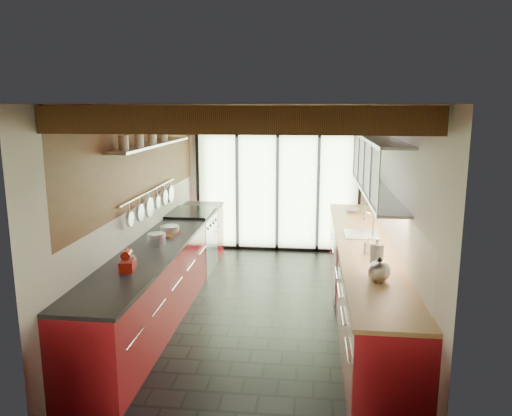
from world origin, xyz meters
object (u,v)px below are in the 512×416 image
Objects in this scene: stand_mixer at (128,262)px; soap_bottle at (369,245)px; bowl at (353,210)px; paper_towel at (377,259)px; kettle at (379,270)px.

stand_mixer is 2.69m from soap_bottle.
stand_mixer reaches higher than bowl.
soap_bottle is (0.00, 0.71, -0.06)m from paper_towel.
kettle is 0.75× the size of paper_towel.
soap_bottle is at bearing -90.00° from bowl.
paper_towel is 0.72m from soap_bottle.
soap_bottle is 2.30m from bowl.
stand_mixer is 4.06m from bowl.
soap_bottle reaches higher than bowl.
paper_towel is at bearing -90.00° from bowl.
paper_towel is at bearing 3.64° from stand_mixer.
bowl is (0.00, 3.23, -0.09)m from kettle.
paper_towel is 1.89× the size of soap_bottle.
paper_towel is (2.54, 0.16, 0.07)m from stand_mixer.
bowl is (0.00, 2.29, -0.07)m from soap_bottle.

